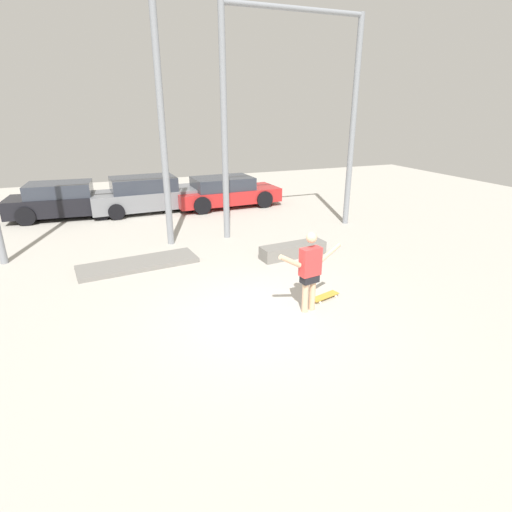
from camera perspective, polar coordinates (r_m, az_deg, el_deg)
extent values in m
plane|color=#B2ADA3|center=(8.41, 0.97, -8.43)|extent=(36.00, 36.00, 0.00)
cylinder|color=#DBAD89|center=(8.42, 7.05, -5.41)|extent=(0.13, 0.13, 0.82)
cylinder|color=#DBAD89|center=(8.52, 8.05, -5.12)|extent=(0.13, 0.13, 0.82)
cube|color=black|center=(8.33, 7.66, -3.16)|extent=(0.40, 0.26, 0.18)
cube|color=#DB3838|center=(8.19, 7.78, -0.81)|extent=(0.47, 0.28, 0.59)
sphere|color=#DBAD89|center=(8.02, 7.96, 2.62)|extent=(0.23, 0.23, 0.23)
cylinder|color=#DBAD89|center=(7.87, 4.90, -0.74)|extent=(0.53, 0.18, 0.36)
cylinder|color=#DBAD89|center=(8.46, 10.53, 0.52)|extent=(0.53, 0.18, 0.36)
cube|color=gold|center=(9.17, 9.80, -5.65)|extent=(0.77, 0.40, 0.01)
cylinder|color=silver|center=(9.43, 10.37, -5.23)|extent=(0.06, 0.05, 0.05)
cylinder|color=silver|center=(9.30, 11.34, -5.67)|extent=(0.06, 0.05, 0.05)
cylinder|color=silver|center=(9.09, 8.18, -6.11)|extent=(0.06, 0.05, 0.05)
cylinder|color=silver|center=(8.96, 9.16, -6.58)|extent=(0.06, 0.05, 0.05)
cube|color=slate|center=(11.57, 5.31, 0.83)|extent=(2.01, 0.71, 0.38)
cube|color=slate|center=(11.33, -16.45, -1.09)|extent=(3.24, 1.39, 0.12)
cylinder|color=gray|center=(12.33, -13.24, 17.05)|extent=(0.20, 0.20, 6.87)
cylinder|color=gray|center=(12.75, -4.55, 17.59)|extent=(0.20, 0.20, 6.87)
cylinder|color=gray|center=(14.78, 13.66, 17.50)|extent=(0.20, 0.20, 6.87)
cylinder|color=gray|center=(13.86, 5.75, 31.72)|extent=(4.62, 0.16, 0.16)
cube|color=black|center=(17.31, -25.44, 6.72)|extent=(4.31, 2.02, 0.67)
cube|color=#2D333D|center=(17.23, -26.29, 8.54)|extent=(2.42, 1.73, 0.50)
cylinder|color=black|center=(18.00, -20.94, 7.22)|extent=(0.71, 0.28, 0.69)
cylinder|color=black|center=(16.40, -21.23, 5.99)|extent=(0.71, 0.28, 0.69)
cylinder|color=black|center=(18.37, -29.03, 6.24)|extent=(0.71, 0.28, 0.69)
cylinder|color=black|center=(16.82, -30.05, 4.94)|extent=(0.71, 0.28, 0.69)
cube|color=slate|center=(17.23, -15.01, 7.93)|extent=(4.64, 2.02, 0.70)
cube|color=#2D333D|center=(17.09, -15.81, 9.90)|extent=(2.58, 1.78, 0.55)
cylinder|color=black|center=(18.40, -11.07, 8.33)|extent=(0.63, 0.25, 0.62)
cylinder|color=black|center=(16.71, -9.61, 7.22)|extent=(0.63, 0.25, 0.62)
cylinder|color=black|center=(17.99, -19.91, 7.22)|extent=(0.63, 0.25, 0.62)
cylinder|color=black|center=(16.26, -19.31, 5.98)|extent=(0.63, 0.25, 0.62)
cube|color=red|center=(17.53, -4.19, 8.64)|extent=(4.53, 2.00, 0.57)
cube|color=#2D333D|center=(17.37, -4.80, 10.32)|extent=(2.52, 1.77, 0.51)
cylinder|color=black|center=(18.86, -1.12, 9.15)|extent=(0.72, 0.25, 0.71)
cylinder|color=black|center=(17.27, 1.19, 8.09)|extent=(0.72, 0.25, 0.71)
cylinder|color=black|center=(17.99, -9.35, 8.33)|extent=(0.72, 0.25, 0.71)
cylinder|color=black|center=(16.32, -7.70, 7.18)|extent=(0.72, 0.25, 0.71)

